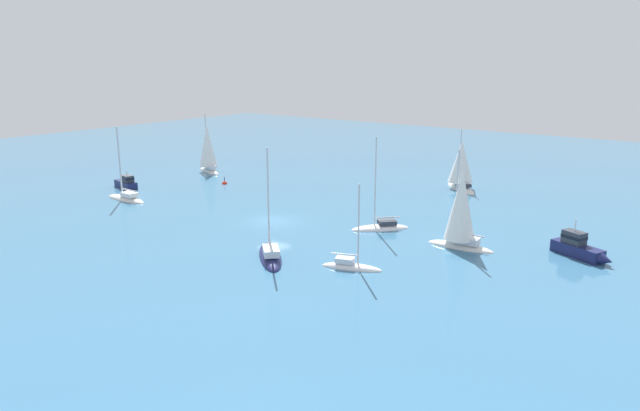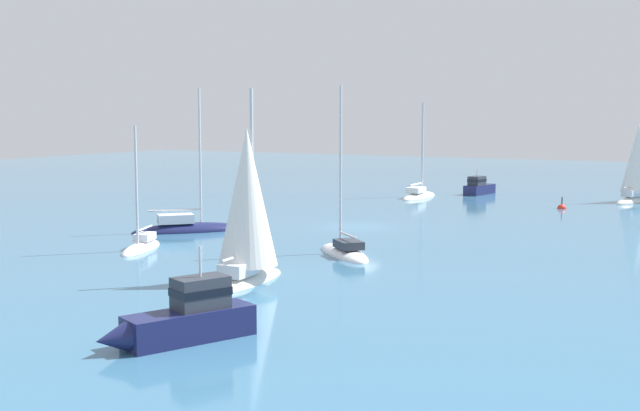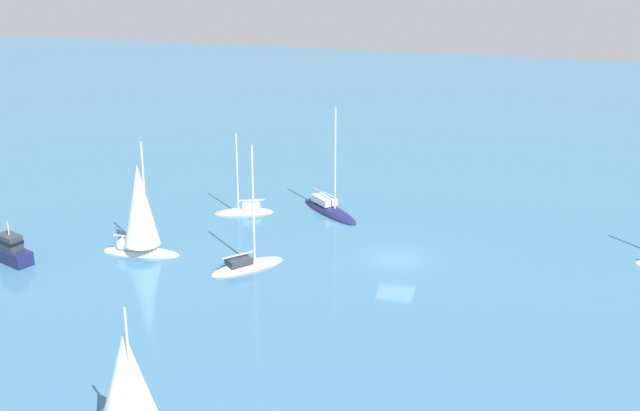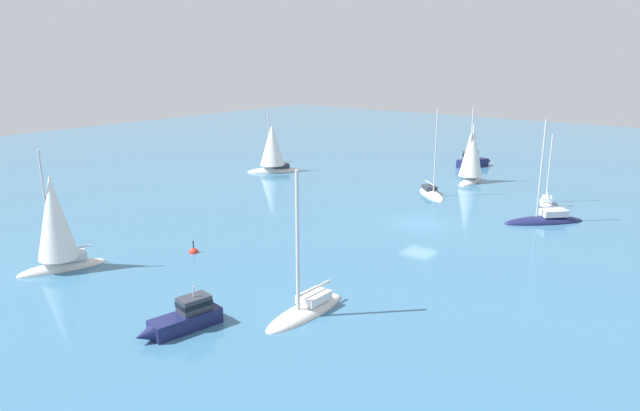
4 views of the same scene
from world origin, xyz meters
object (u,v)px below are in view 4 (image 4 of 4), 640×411
(sloop_1, at_px, (545,221))
(yacht_2, at_px, (306,310))
(yacht_1, at_px, (56,227))
(mooring_buoy, at_px, (194,252))
(sloop, at_px, (431,194))
(launch, at_px, (184,318))
(yacht, at_px, (546,202))
(yacht_3, at_px, (472,155))
(yacht_4, at_px, (273,151))
(powerboat, at_px, (474,161))

(sloop_1, bearing_deg, yacht_2, 32.78)
(yacht_1, relative_size, mooring_buoy, 7.00)
(sloop, bearing_deg, launch, -41.04)
(yacht, relative_size, sloop_1, 0.75)
(yacht_2, bearing_deg, yacht_1, -73.34)
(yacht_3, xyz_separation_m, sloop, (-7.75, 0.61, -2.78))
(yacht_2, bearing_deg, launch, -34.32)
(yacht_3, distance_m, mooring_buoy, 33.65)
(yacht_4, height_order, sloop_1, sloop_1)
(powerboat, xyz_separation_m, sloop, (-16.16, -2.60, -0.60))
(yacht_1, bearing_deg, powerboat, -168.48)
(yacht_2, xyz_separation_m, sloop, (27.82, 6.94, -0.04))
(launch, bearing_deg, sloop_1, 174.83)
(sloop, xyz_separation_m, mooring_buoy, (-25.26, 5.25, -0.13))
(yacht_2, height_order, yacht_3, yacht_3)
(launch, distance_m, sloop_1, 31.35)
(yacht_4, distance_m, sloop_1, 31.72)
(yacht_1, distance_m, yacht_2, 17.26)
(yacht, bearing_deg, powerboat, 24.93)
(mooring_buoy, bearing_deg, yacht_1, 150.20)
(yacht_2, bearing_deg, mooring_buoy, -101.38)
(yacht, distance_m, yacht_1, 41.00)
(yacht, xyz_separation_m, launch, (-36.49, 6.59, 0.50))
(yacht, distance_m, launch, 37.08)
(sloop, relative_size, sloop_1, 0.98)
(yacht_3, bearing_deg, mooring_buoy, -13.84)
(sloop, bearing_deg, yacht_4, -133.62)
(sloop_1, bearing_deg, yacht_1, 8.16)
(sloop, distance_m, mooring_buoy, 25.80)
(yacht_4, xyz_separation_m, mooring_buoy, (-24.16, -14.64, -2.49))
(yacht_1, xyz_separation_m, mooring_buoy, (7.31, -4.19, -2.85))
(yacht_2, bearing_deg, yacht, 175.05)
(yacht_2, height_order, mooring_buoy, yacht_2)
(launch, distance_m, sloop, 33.19)
(powerboat, distance_m, mooring_buoy, 41.51)
(launch, bearing_deg, mooring_buoy, -121.80)
(powerboat, xyz_separation_m, launch, (-49.18, -5.92, -0.10))
(yacht_1, bearing_deg, yacht_4, -142.12)
(yacht_4, xyz_separation_m, sloop_1, (-1.71, -31.59, -2.37))
(yacht_1, height_order, yacht_4, yacht_1)
(yacht, xyz_separation_m, yacht_3, (4.28, 9.30, 2.79))
(yacht_1, xyz_separation_m, sloop_1, (29.76, -21.14, -2.72))
(yacht_3, bearing_deg, yacht_2, 6.32)
(yacht_2, relative_size, sloop, 0.95)
(powerboat, xyz_separation_m, sloop_1, (-18.98, -14.30, -0.61))
(yacht_2, relative_size, yacht_3, 1.00)
(yacht, xyz_separation_m, yacht_4, (-4.57, 29.80, 2.36))
(yacht_4, bearing_deg, yacht, 141.56)
(powerboat, bearing_deg, mooring_buoy, -159.16)
(yacht_3, distance_m, yacht_4, 22.33)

